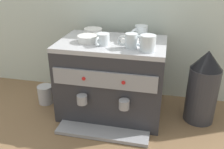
{
  "coord_description": "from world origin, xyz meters",
  "views": [
    {
      "loc": [
        0.29,
        -1.3,
        0.87
      ],
      "look_at": [
        0.0,
        0.0,
        0.25
      ],
      "focal_mm": 39.71,
      "sensor_mm": 36.0,
      "label": 1
    }
  ],
  "objects_px": {
    "ceramic_cup_1": "(103,39)",
    "ceramic_bowl_2": "(130,40)",
    "ceramic_bowl_1": "(93,32)",
    "milk_pitcher": "(46,94)",
    "espresso_machine": "(112,79)",
    "coffee_grinder": "(203,87)",
    "ceramic_cup_2": "(141,32)",
    "ceramic_bowl_0": "(88,39)",
    "ceramic_cup_3": "(147,43)",
    "ceramic_cup_0": "(130,41)"
  },
  "relations": [
    {
      "from": "ceramic_bowl_1",
      "to": "coffee_grinder",
      "type": "xyz_separation_m",
      "value": [
        0.66,
        -0.07,
        -0.26
      ]
    },
    {
      "from": "coffee_grinder",
      "to": "ceramic_cup_3",
      "type": "bearing_deg",
      "value": -156.5
    },
    {
      "from": "espresso_machine",
      "to": "ceramic_cup_1",
      "type": "distance_m",
      "value": 0.27
    },
    {
      "from": "ceramic_cup_2",
      "to": "ceramic_bowl_2",
      "type": "distance_m",
      "value": 0.09
    },
    {
      "from": "ceramic_cup_0",
      "to": "milk_pitcher",
      "type": "height_order",
      "value": "ceramic_cup_0"
    },
    {
      "from": "ceramic_cup_0",
      "to": "ceramic_bowl_0",
      "type": "xyz_separation_m",
      "value": [
        -0.25,
        0.05,
        -0.02
      ]
    },
    {
      "from": "ceramic_bowl_0",
      "to": "ceramic_bowl_2",
      "type": "height_order",
      "value": "ceramic_bowl_0"
    },
    {
      "from": "ceramic_bowl_2",
      "to": "milk_pitcher",
      "type": "xyz_separation_m",
      "value": [
        -0.55,
        -0.0,
        -0.41
      ]
    },
    {
      "from": "espresso_machine",
      "to": "milk_pitcher",
      "type": "bearing_deg",
      "value": 179.46
    },
    {
      "from": "ceramic_bowl_0",
      "to": "coffee_grinder",
      "type": "bearing_deg",
      "value": 5.35
    },
    {
      "from": "espresso_machine",
      "to": "milk_pitcher",
      "type": "height_order",
      "value": "espresso_machine"
    },
    {
      "from": "ceramic_bowl_0",
      "to": "coffee_grinder",
      "type": "xyz_separation_m",
      "value": [
        0.65,
        0.06,
        -0.26
      ]
    },
    {
      "from": "ceramic_bowl_2",
      "to": "milk_pitcher",
      "type": "height_order",
      "value": "ceramic_bowl_2"
    },
    {
      "from": "ceramic_bowl_2",
      "to": "milk_pitcher",
      "type": "relative_size",
      "value": 0.84
    },
    {
      "from": "espresso_machine",
      "to": "ceramic_bowl_2",
      "type": "bearing_deg",
      "value": 3.07
    },
    {
      "from": "ceramic_cup_1",
      "to": "ceramic_bowl_2",
      "type": "bearing_deg",
      "value": 28.44
    },
    {
      "from": "espresso_machine",
      "to": "ceramic_bowl_0",
      "type": "bearing_deg",
      "value": -165.08
    },
    {
      "from": "ceramic_cup_0",
      "to": "ceramic_bowl_0",
      "type": "distance_m",
      "value": 0.25
    },
    {
      "from": "milk_pitcher",
      "to": "ceramic_bowl_2",
      "type": "bearing_deg",
      "value": 0.11
    },
    {
      "from": "ceramic_cup_1",
      "to": "ceramic_bowl_0",
      "type": "bearing_deg",
      "value": 160.58
    },
    {
      "from": "coffee_grinder",
      "to": "milk_pitcher",
      "type": "height_order",
      "value": "coffee_grinder"
    },
    {
      "from": "ceramic_cup_0",
      "to": "ceramic_bowl_1",
      "type": "relative_size",
      "value": 0.96
    },
    {
      "from": "milk_pitcher",
      "to": "espresso_machine",
      "type": "bearing_deg",
      "value": -0.54
    },
    {
      "from": "ceramic_bowl_1",
      "to": "milk_pitcher",
      "type": "xyz_separation_m",
      "value": [
        -0.32,
        -0.09,
        -0.42
      ]
    },
    {
      "from": "ceramic_cup_2",
      "to": "coffee_grinder",
      "type": "xyz_separation_m",
      "value": [
        0.37,
        -0.06,
        -0.28
      ]
    },
    {
      "from": "ceramic_cup_1",
      "to": "milk_pitcher",
      "type": "xyz_separation_m",
      "value": [
        -0.42,
        0.07,
        -0.43
      ]
    },
    {
      "from": "espresso_machine",
      "to": "ceramic_bowl_2",
      "type": "xyz_separation_m",
      "value": [
        0.1,
        0.01,
        0.25
      ]
    },
    {
      "from": "ceramic_cup_3",
      "to": "ceramic_bowl_1",
      "type": "xyz_separation_m",
      "value": [
        -0.34,
        0.21,
        -0.02
      ]
    },
    {
      "from": "ceramic_bowl_1",
      "to": "coffee_grinder",
      "type": "distance_m",
      "value": 0.71
    },
    {
      "from": "ceramic_cup_0",
      "to": "ceramic_cup_2",
      "type": "height_order",
      "value": "ceramic_cup_2"
    },
    {
      "from": "espresso_machine",
      "to": "ceramic_cup_3",
      "type": "distance_m",
      "value": 0.36
    },
    {
      "from": "milk_pitcher",
      "to": "ceramic_cup_0",
      "type": "bearing_deg",
      "value": -9.11
    },
    {
      "from": "espresso_machine",
      "to": "ceramic_cup_2",
      "type": "distance_m",
      "value": 0.32
    },
    {
      "from": "ceramic_cup_3",
      "to": "ceramic_bowl_2",
      "type": "bearing_deg",
      "value": 131.55
    },
    {
      "from": "coffee_grinder",
      "to": "milk_pitcher",
      "type": "xyz_separation_m",
      "value": [
        -0.98,
        -0.02,
        -0.15
      ]
    },
    {
      "from": "ceramic_cup_1",
      "to": "ceramic_bowl_2",
      "type": "height_order",
      "value": "ceramic_cup_1"
    },
    {
      "from": "ceramic_cup_1",
      "to": "ceramic_cup_3",
      "type": "distance_m",
      "value": 0.24
    },
    {
      "from": "ceramic_cup_0",
      "to": "ceramic_cup_2",
      "type": "bearing_deg",
      "value": 79.02
    },
    {
      "from": "coffee_grinder",
      "to": "ceramic_cup_0",
      "type": "bearing_deg",
      "value": -164.39
    },
    {
      "from": "ceramic_bowl_0",
      "to": "ceramic_bowl_1",
      "type": "xyz_separation_m",
      "value": [
        -0.01,
        0.13,
        0.0
      ]
    },
    {
      "from": "ceramic_cup_0",
      "to": "ceramic_bowl_1",
      "type": "height_order",
      "value": "ceramic_cup_0"
    },
    {
      "from": "ceramic_cup_3",
      "to": "ceramic_bowl_0",
      "type": "xyz_separation_m",
      "value": [
        -0.33,
        0.08,
        -0.02
      ]
    },
    {
      "from": "ceramic_bowl_2",
      "to": "coffee_grinder",
      "type": "relative_size",
      "value": 0.23
    },
    {
      "from": "ceramic_cup_2",
      "to": "ceramic_cup_3",
      "type": "distance_m",
      "value": 0.2
    },
    {
      "from": "ceramic_cup_3",
      "to": "milk_pitcher",
      "type": "relative_size",
      "value": 0.93
    },
    {
      "from": "espresso_machine",
      "to": "ceramic_cup_0",
      "type": "xyz_separation_m",
      "value": [
        0.12,
        -0.09,
        0.27
      ]
    },
    {
      "from": "ceramic_bowl_1",
      "to": "coffee_grinder",
      "type": "relative_size",
      "value": 0.25
    },
    {
      "from": "ceramic_bowl_0",
      "to": "ceramic_bowl_2",
      "type": "bearing_deg",
      "value": 9.86
    },
    {
      "from": "ceramic_cup_3",
      "to": "ceramic_bowl_2",
      "type": "height_order",
      "value": "ceramic_cup_3"
    },
    {
      "from": "ceramic_bowl_0",
      "to": "ceramic_bowl_2",
      "type": "xyz_separation_m",
      "value": [
        0.23,
        0.04,
        -0.0
      ]
    }
  ]
}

